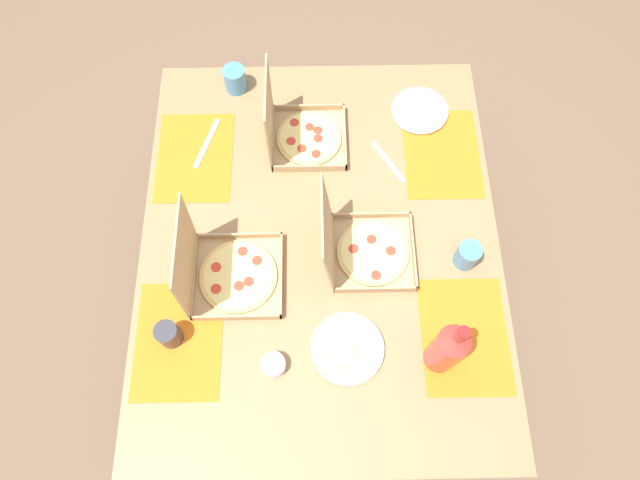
{
  "coord_description": "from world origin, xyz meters",
  "views": [
    {
      "loc": [
        -0.69,
        0.01,
        2.35
      ],
      "look_at": [
        0.0,
        0.0,
        0.75
      ],
      "focal_mm": 30.3,
      "sensor_mm": 36.0,
      "label": 1
    }
  ],
  "objects_px": {
    "cup_clear_right": "(235,79)",
    "cup_spare": "(467,255)",
    "plate_near_left": "(420,111)",
    "pizza_box_center": "(227,272)",
    "pizza_box_corner_right": "(301,133)",
    "pizza_box_corner_left": "(363,248)",
    "plate_near_right": "(347,349)",
    "condiment_bowl": "(273,365)",
    "soda_bottle": "(448,348)",
    "cup_clear_left": "(169,334)"
  },
  "relations": [
    {
      "from": "plate_near_left",
      "to": "cup_spare",
      "type": "distance_m",
      "value": 0.58
    },
    {
      "from": "pizza_box_center",
      "to": "pizza_box_corner_right",
      "type": "relative_size",
      "value": 1.06
    },
    {
      "from": "cup_spare",
      "to": "cup_clear_left",
      "type": "height_order",
      "value": "cup_spare"
    },
    {
      "from": "plate_near_right",
      "to": "cup_spare",
      "type": "bearing_deg",
      "value": -54.01
    },
    {
      "from": "cup_clear_right",
      "to": "plate_near_right",
      "type": "bearing_deg",
      "value": -159.26
    },
    {
      "from": "pizza_box_center",
      "to": "cup_spare",
      "type": "distance_m",
      "value": 0.75
    },
    {
      "from": "pizza_box_corner_left",
      "to": "plate_near_left",
      "type": "xyz_separation_m",
      "value": [
        0.55,
        -0.23,
        -0.04
      ]
    },
    {
      "from": "plate_near_right",
      "to": "soda_bottle",
      "type": "relative_size",
      "value": 0.67
    },
    {
      "from": "soda_bottle",
      "to": "cup_clear_right",
      "type": "xyz_separation_m",
      "value": [
        1.0,
        0.64,
        -0.09
      ]
    },
    {
      "from": "cup_spare",
      "to": "cup_clear_left",
      "type": "bearing_deg",
      "value": 104.47
    },
    {
      "from": "cup_clear_right",
      "to": "cup_spare",
      "type": "distance_m",
      "value": 1.03
    },
    {
      "from": "plate_near_right",
      "to": "soda_bottle",
      "type": "distance_m",
      "value": 0.3
    },
    {
      "from": "pizza_box_center",
      "to": "cup_spare",
      "type": "xyz_separation_m",
      "value": [
        0.05,
        -0.74,
        -0.0
      ]
    },
    {
      "from": "pizza_box_center",
      "to": "soda_bottle",
      "type": "bearing_deg",
      "value": -112.61
    },
    {
      "from": "plate_near_left",
      "to": "soda_bottle",
      "type": "relative_size",
      "value": 0.63
    },
    {
      "from": "pizza_box_corner_right",
      "to": "condiment_bowl",
      "type": "relative_size",
      "value": 4.07
    },
    {
      "from": "pizza_box_center",
      "to": "plate_near_left",
      "type": "height_order",
      "value": "pizza_box_center"
    },
    {
      "from": "plate_near_left",
      "to": "pizza_box_corner_right",
      "type": "bearing_deg",
      "value": 104.75
    },
    {
      "from": "cup_spare",
      "to": "plate_near_left",
      "type": "bearing_deg",
      "value": 8.94
    },
    {
      "from": "pizza_box_corner_left",
      "to": "cup_spare",
      "type": "relative_size",
      "value": 3.23
    },
    {
      "from": "pizza_box_corner_left",
      "to": "condiment_bowl",
      "type": "relative_size",
      "value": 4.11
    },
    {
      "from": "pizza_box_corner_right",
      "to": "soda_bottle",
      "type": "bearing_deg",
      "value": -152.33
    },
    {
      "from": "soda_bottle",
      "to": "pizza_box_corner_left",
      "type": "bearing_deg",
      "value": 31.88
    },
    {
      "from": "cup_clear_right",
      "to": "cup_spare",
      "type": "xyz_separation_m",
      "value": [
        -0.7,
        -0.75,
        -0.0
      ]
    },
    {
      "from": "cup_clear_right",
      "to": "cup_spare",
      "type": "bearing_deg",
      "value": -132.78
    },
    {
      "from": "pizza_box_corner_left",
      "to": "condiment_bowl",
      "type": "height_order",
      "value": "pizza_box_corner_left"
    },
    {
      "from": "pizza_box_corner_right",
      "to": "plate_near_left",
      "type": "xyz_separation_m",
      "value": [
        0.11,
        -0.43,
        -0.04
      ]
    },
    {
      "from": "soda_bottle",
      "to": "cup_clear_left",
      "type": "distance_m",
      "value": 0.8
    },
    {
      "from": "pizza_box_center",
      "to": "pizza_box_corner_left",
      "type": "relative_size",
      "value": 1.05
    },
    {
      "from": "plate_near_right",
      "to": "cup_clear_right",
      "type": "distance_m",
      "value": 1.04
    },
    {
      "from": "cup_spare",
      "to": "pizza_box_corner_left",
      "type": "bearing_deg",
      "value": 85.07
    },
    {
      "from": "plate_near_left",
      "to": "soda_bottle",
      "type": "height_order",
      "value": "soda_bottle"
    },
    {
      "from": "pizza_box_corner_right",
      "to": "plate_near_left",
      "type": "height_order",
      "value": "pizza_box_corner_right"
    },
    {
      "from": "pizza_box_corner_left",
      "to": "cup_clear_left",
      "type": "bearing_deg",
      "value": 114.16
    },
    {
      "from": "plate_near_right",
      "to": "cup_clear_left",
      "type": "distance_m",
      "value": 0.53
    },
    {
      "from": "soda_bottle",
      "to": "cup_clear_right",
      "type": "height_order",
      "value": "soda_bottle"
    },
    {
      "from": "pizza_box_corner_right",
      "to": "plate_near_left",
      "type": "relative_size",
      "value": 1.44
    },
    {
      "from": "plate_near_left",
      "to": "condiment_bowl",
      "type": "height_order",
      "value": "condiment_bowl"
    },
    {
      "from": "plate_near_left",
      "to": "cup_clear_right",
      "type": "relative_size",
      "value": 2.18
    },
    {
      "from": "cup_clear_right",
      "to": "soda_bottle",
      "type": "bearing_deg",
      "value": -147.53
    },
    {
      "from": "plate_near_left",
      "to": "cup_clear_left",
      "type": "bearing_deg",
      "value": 134.75
    },
    {
      "from": "pizza_box_corner_right",
      "to": "condiment_bowl",
      "type": "bearing_deg",
      "value": 174.03
    },
    {
      "from": "plate_near_left",
      "to": "cup_clear_right",
      "type": "height_order",
      "value": "cup_clear_right"
    },
    {
      "from": "pizza_box_corner_right",
      "to": "pizza_box_corner_left",
      "type": "distance_m",
      "value": 0.48
    },
    {
      "from": "pizza_box_center",
      "to": "cup_clear_left",
      "type": "bearing_deg",
      "value": 139.36
    },
    {
      "from": "plate_near_right",
      "to": "cup_clear_right",
      "type": "xyz_separation_m",
      "value": [
        0.98,
        0.37,
        0.04
      ]
    },
    {
      "from": "plate_near_right",
      "to": "cup_clear_right",
      "type": "height_order",
      "value": "cup_clear_right"
    },
    {
      "from": "plate_near_right",
      "to": "cup_clear_right",
      "type": "relative_size",
      "value": 2.34
    },
    {
      "from": "soda_bottle",
      "to": "cup_spare",
      "type": "relative_size",
      "value": 3.53
    },
    {
      "from": "cup_clear_right",
      "to": "cup_clear_left",
      "type": "bearing_deg",
      "value": 170.7
    }
  ]
}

